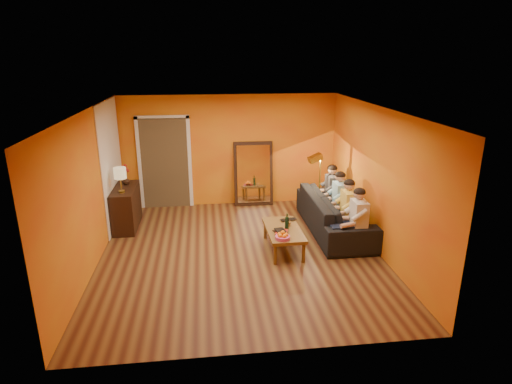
{
  "coord_description": "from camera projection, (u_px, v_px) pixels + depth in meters",
  "views": [
    {
      "loc": [
        -0.58,
        -7.06,
        3.49
      ],
      "look_at": [
        0.35,
        0.5,
        1.0
      ],
      "focal_mm": 30.0,
      "sensor_mm": 36.0,
      "label": 1
    }
  ],
  "objects": [
    {
      "name": "table_lamp",
      "position": [
        121.0,
        180.0,
        8.39
      ],
      "size": [
        0.24,
        0.24,
        0.51
      ],
      "primitive_type": null,
      "color": "beige",
      "rests_on": "sideboard"
    },
    {
      "name": "white_accent",
      "position": [
        112.0,
        165.0,
        8.77
      ],
      "size": [
        0.02,
        1.9,
        2.58
      ],
      "primitive_type": "cube",
      "color": "white",
      "rests_on": "wall_left"
    },
    {
      "name": "book_upper",
      "position": [
        276.0,
        231.0,
        7.59
      ],
      "size": [
        0.2,
        0.25,
        0.02
      ],
      "primitive_type": "imported",
      "rotation": [
        0.0,
        0.0,
        0.16
      ],
      "color": "black",
      "rests_on": "book_mid"
    },
    {
      "name": "door_jamb_left",
      "position": [
        140.0,
        164.0,
        9.81
      ],
      "size": [
        0.08,
        0.06,
        2.2
      ],
      "primitive_type": "cube",
      "color": "white",
      "rests_on": "wall_back"
    },
    {
      "name": "mirror_frame",
      "position": [
        253.0,
        174.0,
        10.12
      ],
      "size": [
        0.92,
        0.27,
        1.51
      ],
      "primitive_type": "cube",
      "rotation": [
        -0.14,
        0.0,
        0.0
      ],
      "color": "black",
      "rests_on": "floor"
    },
    {
      "name": "door_jamb_right",
      "position": [
        190.0,
        163.0,
        9.94
      ],
      "size": [
        0.08,
        0.06,
        2.2
      ],
      "primitive_type": "cube",
      "color": "white",
      "rests_on": "wall_back"
    },
    {
      "name": "sideboard",
      "position": [
        126.0,
        207.0,
        8.89
      ],
      "size": [
        0.44,
        1.18,
        0.85
      ],
      "primitive_type": "cube",
      "color": "black",
      "rests_on": "floor"
    },
    {
      "name": "sofa",
      "position": [
        334.0,
        213.0,
        8.71
      ],
      "size": [
        2.58,
        1.01,
        0.75
      ],
      "primitive_type": "imported",
      "rotation": [
        0.0,
        0.0,
        1.57
      ],
      "color": "black",
      "rests_on": "floor"
    },
    {
      "name": "laptop",
      "position": [
        289.0,
        220.0,
        8.17
      ],
      "size": [
        0.36,
        0.28,
        0.03
      ],
      "primitive_type": "imported",
      "rotation": [
        0.0,
        0.0,
        0.24
      ],
      "color": "black",
      "rests_on": "coffee_table"
    },
    {
      "name": "tumbler",
      "position": [
        289.0,
        224.0,
        7.94
      ],
      "size": [
        0.11,
        0.11,
        0.08
      ],
      "primitive_type": "imported",
      "rotation": [
        0.0,
        0.0,
        -0.27
      ],
      "color": "#B27F3F",
      "rests_on": "coffee_table"
    },
    {
      "name": "coffee_table",
      "position": [
        283.0,
        239.0,
        7.89
      ],
      "size": [
        0.64,
        1.23,
        0.42
      ],
      "primitive_type": null,
      "rotation": [
        0.0,
        0.0,
        0.01
      ],
      "color": "brown",
      "rests_on": "floor"
    },
    {
      "name": "floor_lamp",
      "position": [
        319.0,
        188.0,
        9.19
      ],
      "size": [
        0.33,
        0.28,
        1.44
      ],
      "primitive_type": null,
      "rotation": [
        0.0,
        0.0,
        0.16
      ],
      "color": "#AF9433",
      "rests_on": "floor"
    },
    {
      "name": "flowers",
      "position": [
        125.0,
        169.0,
        8.88
      ],
      "size": [
        0.17,
        0.17,
        0.45
      ],
      "primitive_type": null,
      "color": "#9E1D12",
      "rests_on": "vase"
    },
    {
      "name": "person_mid_left",
      "position": [
        348.0,
        210.0,
        8.22
      ],
      "size": [
        0.7,
        0.44,
        1.22
      ],
      "primitive_type": null,
      "color": "gold",
      "rests_on": "sofa"
    },
    {
      "name": "person_far_right",
      "position": [
        332.0,
        192.0,
        9.26
      ],
      "size": [
        0.7,
        0.44,
        1.22
      ],
      "primitive_type": null,
      "color": "#323237",
      "rests_on": "sofa"
    },
    {
      "name": "mirror_glass",
      "position": [
        254.0,
        174.0,
        10.09
      ],
      "size": [
        0.78,
        0.21,
        1.35
      ],
      "primitive_type": "cube",
      "rotation": [
        -0.14,
        0.0,
        0.0
      ],
      "color": "white",
      "rests_on": "mirror_frame"
    },
    {
      "name": "vase",
      "position": [
        126.0,
        181.0,
        8.96
      ],
      "size": [
        0.16,
        0.16,
        0.17
      ],
      "primitive_type": "imported",
      "color": "black",
      "rests_on": "sideboard"
    },
    {
      "name": "book_mid",
      "position": [
        276.0,
        232.0,
        7.62
      ],
      "size": [
        0.28,
        0.33,
        0.02
      ],
      "primitive_type": "imported",
      "rotation": [
        0.0,
        0.0,
        -0.36
      ],
      "color": "#9E1D12",
      "rests_on": "book_lower"
    },
    {
      "name": "door_header",
      "position": [
        162.0,
        117.0,
        9.54
      ],
      "size": [
        1.22,
        0.06,
        0.08
      ],
      "primitive_type": "cube",
      "color": "white",
      "rests_on": "wall_back"
    },
    {
      "name": "room_shell",
      "position": [
        238.0,
        179.0,
        7.76
      ],
      "size": [
        5.0,
        5.5,
        2.6
      ],
      "color": "brown",
      "rests_on": "ground"
    },
    {
      "name": "person_mid_right",
      "position": [
        340.0,
        200.0,
        8.74
      ],
      "size": [
        0.7,
        0.44,
        1.22
      ],
      "primitive_type": null,
      "color": "#7FAEC5",
      "rests_on": "sofa"
    },
    {
      "name": "wine_bottle",
      "position": [
        287.0,
        222.0,
        7.74
      ],
      "size": [
        0.07,
        0.07,
        0.31
      ],
      "primitive_type": "cylinder",
      "color": "black",
      "rests_on": "coffee_table"
    },
    {
      "name": "person_far_left",
      "position": [
        358.0,
        220.0,
        7.71
      ],
      "size": [
        0.7,
        0.44,
        1.22
      ],
      "primitive_type": null,
      "color": "beige",
      "rests_on": "sofa"
    },
    {
      "name": "fruit_bowl",
      "position": [
        283.0,
        235.0,
        7.37
      ],
      "size": [
        0.26,
        0.26,
        0.16
      ],
      "primitive_type": null,
      "color": "#C7468B",
      "rests_on": "coffee_table"
    },
    {
      "name": "book_lower",
      "position": [
        276.0,
        233.0,
        7.61
      ],
      "size": [
        0.26,
        0.3,
        0.02
      ],
      "primitive_type": "imported",
      "rotation": [
        0.0,
        0.0,
        0.37
      ],
      "color": "black",
      "rests_on": "coffee_table"
    },
    {
      "name": "dog",
      "position": [
        336.0,
        233.0,
        7.93
      ],
      "size": [
        0.47,
        0.59,
        0.6
      ],
      "primitive_type": null,
      "rotation": [
        0.0,
        0.0,
        -0.32
      ],
      "color": "#956743",
      "rests_on": "floor"
    },
    {
      "name": "doorway_recess",
      "position": [
        165.0,
        162.0,
        9.99
      ],
      "size": [
        1.06,
        0.3,
        2.1
      ],
      "primitive_type": "cube",
      "color": "#3F2D19",
      "rests_on": "floor"
    }
  ]
}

